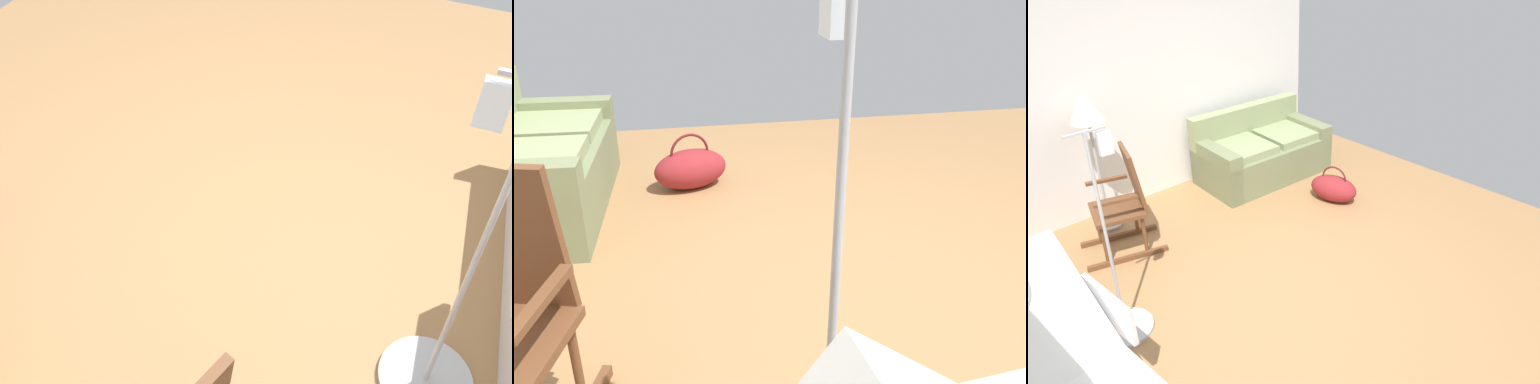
# 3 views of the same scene
# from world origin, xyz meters

# --- Properties ---
(ground_plane) EXTENTS (6.30, 6.30, 0.00)m
(ground_plane) POSITION_xyz_m (0.00, 0.00, 0.00)
(ground_plane) COLOR #9E7247
(iv_pole) EXTENTS (0.44, 0.44, 1.69)m
(iv_pole) POSITION_xyz_m (-1.15, 0.69, 0.25)
(iv_pole) COLOR #B2B5BA
(iv_pole) RESTS_ON ground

